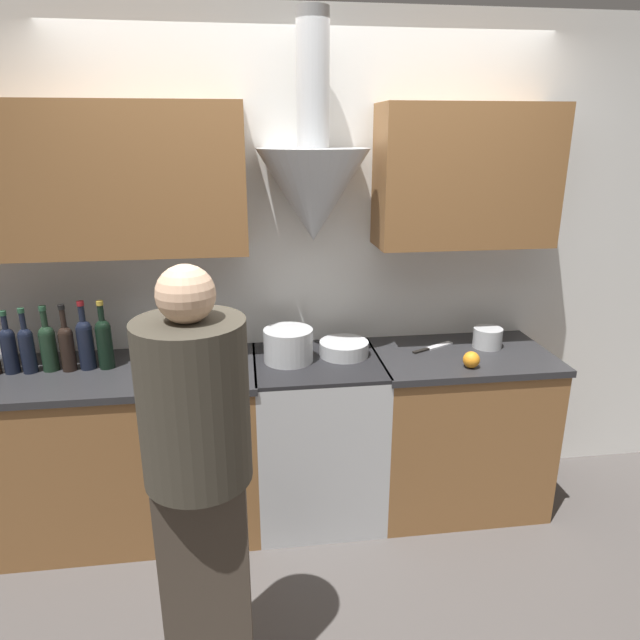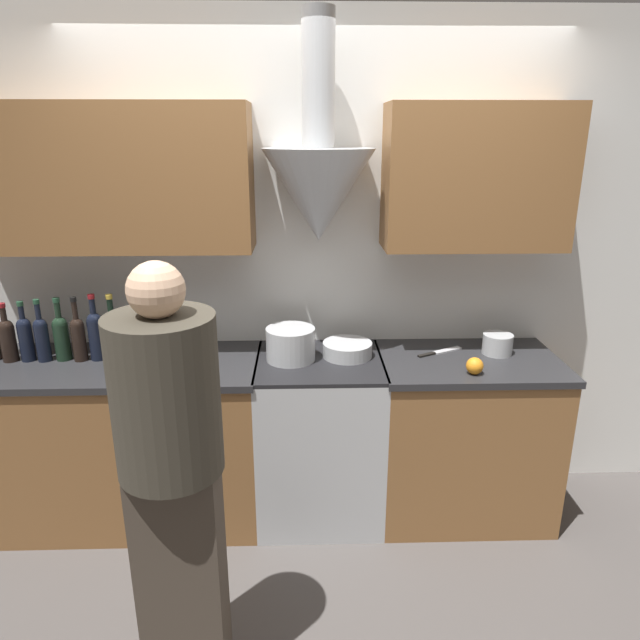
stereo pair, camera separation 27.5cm
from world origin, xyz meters
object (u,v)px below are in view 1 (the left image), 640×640
Objects in this scene: wine_bottle_3 at (27,347)px; wine_bottle_7 at (104,341)px; wine_bottle_4 at (48,345)px; wine_bottle_6 at (85,341)px; stock_pot at (288,345)px; mixing_bowl at (344,348)px; orange_fruit at (471,360)px; stove_range at (317,437)px; person_foreground_left at (200,482)px; saucepan at (488,338)px; wine_bottle_2 at (9,348)px; wine_bottle_5 at (67,345)px.

wine_bottle_3 is 0.94× the size of wine_bottle_7.
wine_bottle_4 is 0.18m from wine_bottle_6.
stock_pot is (1.26, -0.02, -0.04)m from wine_bottle_3.
wine_bottle_4 is (0.09, 0.01, 0.00)m from wine_bottle_3.
orange_fruit is at bearing -22.52° from mixing_bowl.
stove_range is 1.20m from wine_bottle_7.
wine_bottle_7 is at bearing -1.04° from wine_bottle_4.
stock_pot reaches higher than mixing_bowl.
wine_bottle_7 is 1.20m from mixing_bowl.
stove_range is 3.58× the size of stock_pot.
wine_bottle_6 is 0.09m from wine_bottle_7.
wine_bottle_4 is 0.20× the size of person_foreground_left.
stove_range is 5.79× the size of saucepan.
wine_bottle_2 is at bearing 178.39° from stove_range.
wine_bottle_2 reaches higher than orange_fruit.
wine_bottle_4 reaches higher than mixing_bowl.
wine_bottle_6 is 2.23× the size of saucepan.
wine_bottle_3 is 0.09m from wine_bottle_4.
wine_bottle_4 is 0.27m from wine_bottle_7.
stove_range is at bearing -1.44° from wine_bottle_3.
wine_bottle_4 is 1.31× the size of stock_pot.
person_foreground_left is (0.70, -1.06, -0.12)m from wine_bottle_5.
saucepan is at bearing 0.43° from wine_bottle_6.
wine_bottle_7 is at bearing 115.98° from person_foreground_left.
stock_pot is 1.11m from person_foreground_left.
wine_bottle_4 is 0.09m from wine_bottle_5.
stove_range is 1.60m from wine_bottle_2.
wine_bottle_5 reaches higher than orange_fruit.
wine_bottle_7 is at bearing -179.46° from saucepan.
wine_bottle_4 is 2.08m from orange_fruit.
wine_bottle_6 is 1.35× the size of mixing_bowl.
wine_bottle_4 reaches higher than stock_pot.
wine_bottle_6 reaches higher than wine_bottle_5.
person_foreground_left reaches higher than wine_bottle_4.
wine_bottle_4 reaches higher than saucepan.
wine_bottle_5 is (0.18, 0.00, 0.00)m from wine_bottle_3.
wine_bottle_7 is at bearing -179.80° from mixing_bowl.
wine_bottle_2 is 0.96× the size of wine_bottle_3.
wine_bottle_7 is at bearing 177.56° from stove_range.
wine_bottle_5 is (0.27, -0.01, 0.00)m from wine_bottle_2.
wine_bottle_2 is 2.25m from orange_fruit.
mixing_bowl reaches higher than stove_range.
wine_bottle_2 is at bearing -179.49° from saucepan.
wine_bottle_5 is at bearing -8.42° from wine_bottle_4.
wine_bottle_2 reaches higher than saucepan.
wine_bottle_5 is at bearing -1.25° from wine_bottle_2.
person_foreground_left is (-0.53, -1.02, 0.45)m from stove_range.
wine_bottle_3 is at bearing 129.67° from person_foreground_left.
wine_bottle_4 is 2.12× the size of saucepan.
person_foreground_left is at bearing -143.49° from saucepan.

